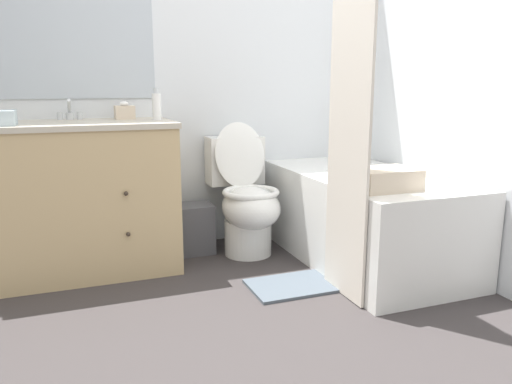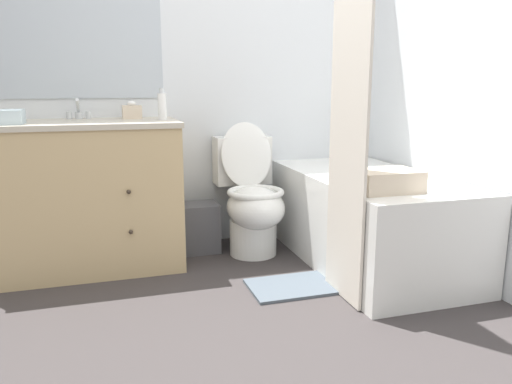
% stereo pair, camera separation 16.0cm
% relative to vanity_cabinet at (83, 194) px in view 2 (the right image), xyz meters
% --- Properties ---
extents(ground_plane, '(14.00, 14.00, 0.00)m').
position_rel_vanity_cabinet_xyz_m(ground_plane, '(0.73, -1.30, -0.44)').
color(ground_plane, '#383333').
extents(wall_back, '(8.00, 0.06, 2.50)m').
position_rel_vanity_cabinet_xyz_m(wall_back, '(0.72, 0.31, 0.81)').
color(wall_back, silver).
rests_on(wall_back, ground_plane).
extents(wall_right, '(0.05, 2.59, 2.50)m').
position_rel_vanity_cabinet_xyz_m(wall_right, '(2.04, -0.51, 0.81)').
color(wall_right, silver).
rests_on(wall_right, ground_plane).
extents(vanity_cabinet, '(1.11, 0.61, 0.86)m').
position_rel_vanity_cabinet_xyz_m(vanity_cabinet, '(0.00, 0.00, 0.00)').
color(vanity_cabinet, tan).
rests_on(vanity_cabinet, ground_plane).
extents(sink_faucet, '(0.14, 0.12, 0.12)m').
position_rel_vanity_cabinet_xyz_m(sink_faucet, '(-0.00, 0.20, 0.46)').
color(sink_faucet, silver).
rests_on(sink_faucet, vanity_cabinet).
extents(toilet, '(0.37, 0.63, 0.83)m').
position_rel_vanity_cabinet_xyz_m(toilet, '(1.01, -0.04, -0.09)').
color(toilet, white).
rests_on(toilet, ground_plane).
extents(bathtub, '(0.74, 1.42, 0.54)m').
position_rel_vanity_cabinet_xyz_m(bathtub, '(1.64, -0.42, -0.17)').
color(bathtub, white).
rests_on(bathtub, ground_plane).
extents(shower_curtain, '(0.01, 0.37, 2.00)m').
position_rel_vanity_cabinet_xyz_m(shower_curtain, '(1.26, -0.85, 0.56)').
color(shower_curtain, silver).
rests_on(shower_curtain, ground_plane).
extents(wastebasket, '(0.26, 0.22, 0.32)m').
position_rel_vanity_cabinet_xyz_m(wastebasket, '(0.69, 0.08, -0.28)').
color(wastebasket, '#4C4C51').
rests_on(wastebasket, ground_plane).
extents(tissue_box, '(0.11, 0.13, 0.10)m').
position_rel_vanity_cabinet_xyz_m(tissue_box, '(0.31, 0.16, 0.47)').
color(tissue_box, beige).
rests_on(tissue_box, vanity_cabinet).
extents(soap_dispenser, '(0.05, 0.05, 0.18)m').
position_rel_vanity_cabinet_xyz_m(soap_dispenser, '(0.48, -0.02, 0.51)').
color(soap_dispenser, white).
rests_on(soap_dispenser, vanity_cabinet).
extents(bath_towel_folded, '(0.32, 0.24, 0.11)m').
position_rel_vanity_cabinet_xyz_m(bath_towel_folded, '(1.47, -0.86, 0.16)').
color(bath_towel_folded, beige).
rests_on(bath_towel_folded, bathtub).
extents(bath_mat, '(0.48, 0.32, 0.02)m').
position_rel_vanity_cabinet_xyz_m(bath_mat, '(1.06, -0.67, -0.43)').
color(bath_mat, '#4C5660').
rests_on(bath_mat, ground_plane).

